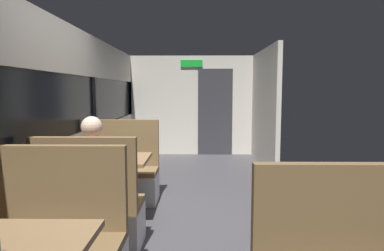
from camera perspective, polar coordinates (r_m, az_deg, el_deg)
The scene contains 8 objects.
ground_plane at distance 3.97m, azimuth -0.86°, elevation -16.45°, with size 3.30×9.20×0.02m, color #423F44.
carriage_window_panel_left at distance 4.00m, azimuth -22.15°, elevation -0.16°, with size 0.09×8.48×2.30m.
carriage_end_bulkhead at distance 7.87m, azimuth 0.35°, elevation 3.31°, with size 2.90×0.11×2.30m.
carriage_aisle_panel_right at distance 6.81m, azimuth 12.10°, elevation 2.87°, with size 0.08×2.40×2.30m, color beige.
dining_table_mid_window at distance 3.99m, azimuth -13.91°, elevation -6.74°, with size 0.90×0.70×0.74m.
bench_mid_window_facing_end at distance 3.43m, azimuth -16.79°, elevation -14.36°, with size 0.95×0.50×1.10m.
bench_mid_window_facing_entry at distance 4.72m, azimuth -11.66°, elevation -8.58°, with size 0.95×0.50×1.10m.
seated_passenger at distance 3.43m, azimuth -16.53°, elevation -10.67°, with size 0.47×0.55×1.26m.
Camera 1 is at (0.10, -3.67, 1.51)m, focal length 31.44 mm.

